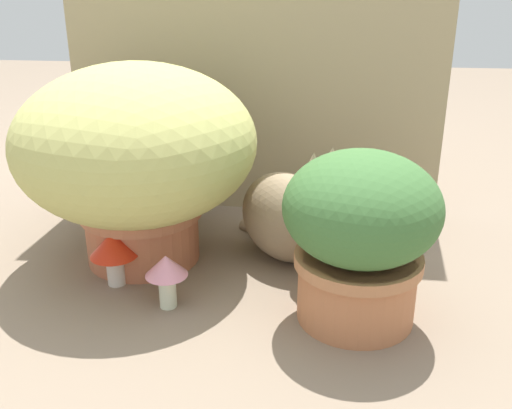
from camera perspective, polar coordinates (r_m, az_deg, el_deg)
The scene contains 7 objects.
ground_plane at distance 1.41m, azimuth -4.49°, elevation -7.39°, with size 6.00×6.00×0.00m, color #83705D.
cardboard_backdrop at distance 1.70m, azimuth -0.03°, elevation 14.99°, with size 1.05×0.03×0.96m, color tan.
grass_planter at distance 1.44m, azimuth -11.19°, elevation 4.91°, with size 0.56×0.56×0.48m.
leafy_planter at distance 1.21m, azimuth 9.79°, elevation -2.57°, with size 0.31×0.31×0.36m.
cat at distance 1.46m, azimuth 3.35°, elevation -0.98°, with size 0.31×0.34×0.32m.
mushroom_ornament_red at distance 1.40m, azimuth -13.25°, elevation -3.97°, with size 0.11×0.11×0.13m.
mushroom_ornament_pink at distance 1.29m, azimuth -8.44°, elevation -6.22°, with size 0.09×0.09×0.12m.
Camera 1 is at (0.23, -1.20, 0.70)m, focal length 42.47 mm.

